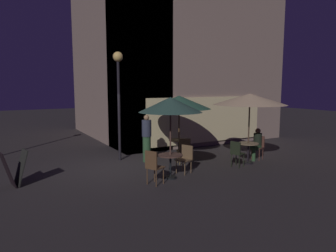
{
  "coord_description": "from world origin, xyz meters",
  "views": [
    {
      "loc": [
        -3.46,
        -10.03,
        2.8
      ],
      "look_at": [
        1.79,
        -0.7,
        1.41
      ],
      "focal_mm": 33.04,
      "sensor_mm": 36.0,
      "label": 1
    }
  ],
  "objects_px": {
    "menu_sandwich_board": "(14,168)",
    "cafe_table_0": "(179,145)",
    "cafe_chair_1": "(153,164)",
    "cafe_chair_2": "(185,157)",
    "patron_seated_0": "(257,142)",
    "patron_standing_1": "(147,138)",
    "cafe_chair_0": "(184,149)",
    "cafe_chair_3": "(258,145)",
    "patio_umbrella_1": "(170,105)",
    "cafe_table_1": "(170,161)",
    "patio_umbrella_2": "(250,99)",
    "street_lamp_near_corner": "(118,80)",
    "cafe_table_2": "(248,149)",
    "cafe_chair_4": "(237,152)",
    "patio_umbrella_0": "(179,102)"
  },
  "relations": [
    {
      "from": "cafe_chair_0",
      "to": "cafe_chair_3",
      "type": "xyz_separation_m",
      "value": [
        2.91,
        -0.74,
        -0.02
      ]
    },
    {
      "from": "menu_sandwich_board",
      "to": "cafe_table_0",
      "type": "height_order",
      "value": "menu_sandwich_board"
    },
    {
      "from": "patio_umbrella_0",
      "to": "patio_umbrella_2",
      "type": "distance_m",
      "value": 2.57
    },
    {
      "from": "cafe_chair_3",
      "to": "patron_standing_1",
      "type": "relative_size",
      "value": 0.51
    },
    {
      "from": "patio_umbrella_2",
      "to": "patron_seated_0",
      "type": "height_order",
      "value": "patio_umbrella_2"
    },
    {
      "from": "menu_sandwich_board",
      "to": "cafe_table_0",
      "type": "distance_m",
      "value": 5.71
    },
    {
      "from": "patio_umbrella_1",
      "to": "patron_standing_1",
      "type": "height_order",
      "value": "patio_umbrella_1"
    },
    {
      "from": "street_lamp_near_corner",
      "to": "cafe_table_0",
      "type": "bearing_deg",
      "value": -25.94
    },
    {
      "from": "patio_umbrella_0",
      "to": "cafe_chair_0",
      "type": "height_order",
      "value": "patio_umbrella_0"
    },
    {
      "from": "street_lamp_near_corner",
      "to": "menu_sandwich_board",
      "type": "relative_size",
      "value": 4.05
    },
    {
      "from": "cafe_table_1",
      "to": "patio_umbrella_0",
      "type": "height_order",
      "value": "patio_umbrella_0"
    },
    {
      "from": "patio_umbrella_1",
      "to": "cafe_chair_3",
      "type": "distance_m",
      "value": 4.52
    },
    {
      "from": "cafe_table_1",
      "to": "cafe_chair_4",
      "type": "distance_m",
      "value": 2.61
    },
    {
      "from": "cafe_chair_1",
      "to": "cafe_chair_2",
      "type": "xyz_separation_m",
      "value": [
        1.48,
        0.62,
        -0.07
      ]
    },
    {
      "from": "patio_umbrella_1",
      "to": "cafe_chair_1",
      "type": "distance_m",
      "value": 1.83
    },
    {
      "from": "cafe_table_0",
      "to": "cafe_table_2",
      "type": "bearing_deg",
      "value": -43.42
    },
    {
      "from": "cafe_table_0",
      "to": "cafe_chair_1",
      "type": "xyz_separation_m",
      "value": [
        -2.25,
        -2.3,
        0.03
      ]
    },
    {
      "from": "cafe_table_2",
      "to": "patron_standing_1",
      "type": "distance_m",
      "value": 3.72
    },
    {
      "from": "street_lamp_near_corner",
      "to": "cafe_chair_4",
      "type": "xyz_separation_m",
      "value": [
        3.13,
        -2.98,
        -2.44
      ]
    },
    {
      "from": "cafe_chair_2",
      "to": "cafe_chair_4",
      "type": "relative_size",
      "value": 0.97
    },
    {
      "from": "cafe_table_2",
      "to": "patron_standing_1",
      "type": "height_order",
      "value": "patron_standing_1"
    },
    {
      "from": "menu_sandwich_board",
      "to": "cafe_chair_3",
      "type": "bearing_deg",
      "value": -16.9
    },
    {
      "from": "cafe_chair_0",
      "to": "cafe_chair_4",
      "type": "height_order",
      "value": "cafe_chair_0"
    },
    {
      "from": "patio_umbrella_0",
      "to": "cafe_chair_0",
      "type": "bearing_deg",
      "value": -107.84
    },
    {
      "from": "patio_umbrella_2",
      "to": "cafe_chair_3",
      "type": "distance_m",
      "value": 1.98
    },
    {
      "from": "menu_sandwich_board",
      "to": "cafe_table_1",
      "type": "xyz_separation_m",
      "value": [
        4.2,
        -1.49,
        0.02
      ]
    },
    {
      "from": "menu_sandwich_board",
      "to": "cafe_table_2",
      "type": "relative_size",
      "value": 1.33
    },
    {
      "from": "patio_umbrella_1",
      "to": "cafe_chair_0",
      "type": "xyz_separation_m",
      "value": [
        1.26,
        1.22,
        -1.67
      ]
    },
    {
      "from": "patron_seated_0",
      "to": "patron_standing_1",
      "type": "relative_size",
      "value": 0.69
    },
    {
      "from": "cafe_table_0",
      "to": "cafe_chair_4",
      "type": "height_order",
      "value": "cafe_chair_4"
    },
    {
      "from": "menu_sandwich_board",
      "to": "patio_umbrella_2",
      "type": "distance_m",
      "value": 7.88
    },
    {
      "from": "cafe_chair_0",
      "to": "cafe_chair_4",
      "type": "xyz_separation_m",
      "value": [
        1.35,
        -1.26,
        -0.01
      ]
    },
    {
      "from": "cafe_chair_3",
      "to": "cafe_chair_2",
      "type": "bearing_deg",
      "value": -16.3
    },
    {
      "from": "menu_sandwich_board",
      "to": "cafe_chair_4",
      "type": "distance_m",
      "value": 6.97
    },
    {
      "from": "patio_umbrella_1",
      "to": "menu_sandwich_board",
      "type": "bearing_deg",
      "value": 160.46
    },
    {
      "from": "cafe_table_1",
      "to": "cafe_chair_3",
      "type": "relative_size",
      "value": 0.84
    },
    {
      "from": "patron_standing_1",
      "to": "patio_umbrella_0",
      "type": "bearing_deg",
      "value": 156.01
    },
    {
      "from": "patio_umbrella_1",
      "to": "cafe_chair_2",
      "type": "distance_m",
      "value": 1.87
    },
    {
      "from": "cafe_chair_1",
      "to": "patron_standing_1",
      "type": "distance_m",
      "value": 2.79
    },
    {
      "from": "cafe_table_0",
      "to": "patron_standing_1",
      "type": "relative_size",
      "value": 0.44
    },
    {
      "from": "cafe_table_1",
      "to": "patio_umbrella_2",
      "type": "bearing_deg",
      "value": 3.34
    },
    {
      "from": "cafe_table_1",
      "to": "cafe_chair_3",
      "type": "height_order",
      "value": "cafe_chair_3"
    },
    {
      "from": "menu_sandwich_board",
      "to": "cafe_table_2",
      "type": "xyz_separation_m",
      "value": [
        7.56,
        -1.29,
        0.03
      ]
    },
    {
      "from": "menu_sandwich_board",
      "to": "patron_seated_0",
      "type": "bearing_deg",
      "value": -17.34
    },
    {
      "from": "cafe_chair_2",
      "to": "patron_seated_0",
      "type": "xyz_separation_m",
      "value": [
        3.31,
        0.15,
        0.15
      ]
    },
    {
      "from": "cafe_chair_1",
      "to": "cafe_table_1",
      "type": "bearing_deg",
      "value": -0.0
    },
    {
      "from": "menu_sandwich_board",
      "to": "cafe_chair_0",
      "type": "relative_size",
      "value": 1.05
    },
    {
      "from": "cafe_chair_0",
      "to": "cafe_chair_4",
      "type": "bearing_deg",
      "value": -115.15
    },
    {
      "from": "patio_umbrella_1",
      "to": "cafe_table_0",
      "type": "bearing_deg",
      "value": 52.63
    },
    {
      "from": "menu_sandwich_board",
      "to": "patio_umbrella_0",
      "type": "xyz_separation_m",
      "value": [
        5.69,
        0.47,
        1.67
      ]
    }
  ]
}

